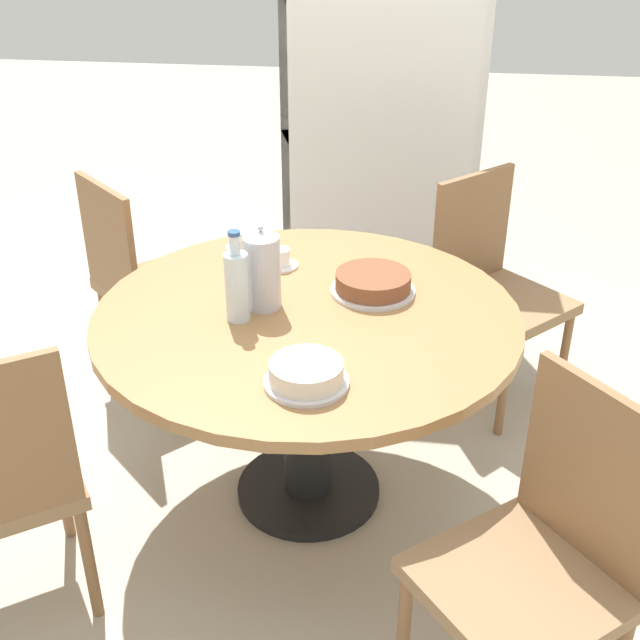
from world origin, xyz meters
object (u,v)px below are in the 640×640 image
object	(u,v)px
bookshelf	(384,133)
chair_a	(541,559)
water_bottle	(237,284)
cup_b	(281,260)
coffee_pot	(262,270)
chair_b	(493,286)
cake_second	(306,374)
cup_a	(242,242)
chair_c	(146,279)
cake_main	(373,283)

from	to	relation	value
bookshelf	chair_a	bearing A→B (deg)	103.45
water_bottle	cup_b	world-z (taller)	water_bottle
coffee_pot	chair_b	bearing A→B (deg)	43.42
cake_second	cup_a	xyz separation A→B (m)	(-0.35, 0.83, -0.00)
chair_c	cup_a	xyz separation A→B (m)	(0.44, -0.18, 0.26)
bookshelf	water_bottle	size ratio (longest dim) A/B	6.30
chair_c	coffee_pot	xyz separation A→B (m)	(0.60, -0.60, 0.36)
chair_a	coffee_pot	size ratio (longest dim) A/B	3.38
chair_c	water_bottle	world-z (taller)	water_bottle
chair_c	bookshelf	size ratio (longest dim) A/B	0.51
chair_b	chair_c	xyz separation A→B (m)	(-1.35, -0.12, 0.00)
chair_a	cake_main	size ratio (longest dim) A/B	3.34
chair_c	cup_b	distance (m)	0.73
cake_main	cup_b	world-z (taller)	same
chair_a	water_bottle	world-z (taller)	water_bottle
coffee_pot	cup_a	world-z (taller)	coffee_pot
chair_a	water_bottle	xyz separation A→B (m)	(-0.85, 0.62, 0.35)
bookshelf	coffee_pot	size ratio (longest dim) A/B	6.67
chair_b	water_bottle	size ratio (longest dim) A/B	3.19
cake_second	cup_b	xyz separation A→B (m)	(-0.19, 0.70, -0.00)
bookshelf	water_bottle	bearing A→B (deg)	78.01
chair_b	cake_second	distance (m)	1.29
chair_a	chair_b	xyz separation A→B (m)	(-0.03, 1.43, 0.00)
chair_c	bookshelf	bearing A→B (deg)	-91.91
chair_b	coffee_pot	bearing A→B (deg)	177.61
coffee_pot	water_bottle	xyz separation A→B (m)	(-0.06, -0.09, -0.01)
bookshelf	cake_main	distance (m)	1.32
coffee_pot	cake_main	bearing A→B (deg)	22.81
cup_a	water_bottle	bearing A→B (deg)	-78.54
chair_a	chair_c	world-z (taller)	same
cake_main	cup_a	world-z (taller)	same
cake_main	cup_b	distance (m)	0.36
chair_a	chair_b	bearing A→B (deg)	142.21
bookshelf	cup_a	distance (m)	1.13
cake_second	cup_a	size ratio (longest dim) A/B	1.91
water_bottle	cake_main	distance (m)	0.45
water_bottle	cake_main	size ratio (longest dim) A/B	1.05
chair_a	bookshelf	xyz separation A→B (m)	(-0.52, 2.17, 0.38)
chair_b	cake_second	world-z (taller)	chair_b
chair_b	chair_c	size ratio (longest dim) A/B	1.00
chair_c	cup_a	bearing A→B (deg)	-158.78
water_bottle	cake_second	bearing A→B (deg)	-51.95
cake_second	cup_b	distance (m)	0.72
water_bottle	cake_second	xyz separation A→B (m)	(0.25, -0.32, -0.08)
chair_a	chair_b	world-z (taller)	same
chair_a	cake_second	xyz separation A→B (m)	(-0.59, 0.30, 0.27)
chair_c	coffee_pot	bearing A→B (deg)	178.66
bookshelf	cup_a	xyz separation A→B (m)	(-0.43, -1.04, -0.11)
cup_a	chair_c	bearing A→B (deg)	157.69
bookshelf	cake_main	xyz separation A→B (m)	(0.05, -1.32, -0.11)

